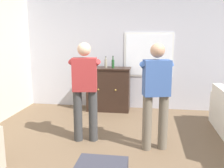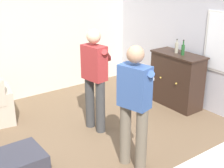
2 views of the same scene
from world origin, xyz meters
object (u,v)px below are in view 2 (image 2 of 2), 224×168
object	(u,v)px
bottle_wine_green	(183,49)
person_standing_right	(135,102)
bottle_liquor_amber	(177,48)
person_standing_left	(95,76)
sideboard_cabinet	(177,80)
ottoman	(20,166)

from	to	relation	value
bottle_wine_green	person_standing_right	world-z (taller)	person_standing_right
bottle_liquor_amber	person_standing_left	size ratio (longest dim) A/B	0.16
bottle_liquor_amber	person_standing_left	bearing A→B (deg)	-91.52
bottle_wine_green	person_standing_left	bearing A→B (deg)	-97.04
sideboard_cabinet	bottle_liquor_amber	bearing A→B (deg)	-178.99
ottoman	bottle_wine_green	bearing A→B (deg)	95.72
sideboard_cabinet	person_standing_right	bearing A→B (deg)	-61.57
person_standing_left	bottle_wine_green	bearing A→B (deg)	82.96
bottle_liquor_amber	person_standing_right	bearing A→B (deg)	-60.18
person_standing_left	bottle_liquor_amber	bearing A→B (deg)	88.48
sideboard_cabinet	bottle_wine_green	bearing A→B (deg)	-9.32
bottle_liquor_amber	person_standing_left	world-z (taller)	person_standing_left
bottle_wine_green	person_standing_right	bearing A→B (deg)	-63.92
ottoman	person_standing_left	world-z (taller)	person_standing_left
person_standing_left	person_standing_right	xyz separation A→B (m)	(1.17, -0.16, 0.00)
sideboard_cabinet	ottoman	distance (m)	3.35
sideboard_cabinet	bottle_wine_green	world-z (taller)	bottle_wine_green
ottoman	person_standing_left	size ratio (longest dim) A/B	0.34
sideboard_cabinet	person_standing_left	xyz separation A→B (m)	(-0.11, -1.80, 0.42)
bottle_wine_green	bottle_liquor_amber	size ratio (longest dim) A/B	1.06
bottle_wine_green	person_standing_right	xyz separation A→B (m)	(0.95, -1.94, -0.21)
sideboard_cabinet	ottoman	xyz separation A→B (m)	(0.44, -3.30, -0.34)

